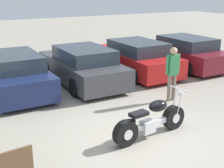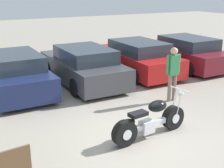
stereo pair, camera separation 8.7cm
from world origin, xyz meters
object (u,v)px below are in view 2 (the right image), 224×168
at_px(parked_car_red, 136,58).
at_px(parked_car_navy, 13,73).
at_px(parked_car_maroon, 184,53).
at_px(parked_car_dark_grey, 83,66).
at_px(motorcycle, 149,121).
at_px(person_standing, 173,70).

bearing_deg(parked_car_red, parked_car_navy, -179.80).
bearing_deg(parked_car_maroon, parked_car_dark_grey, -178.91).
xyz_separation_m(motorcycle, person_standing, (2.08, 1.72, 0.61)).
relative_size(motorcycle, person_standing, 1.26).
distance_m(parked_car_dark_grey, parked_car_maroon, 4.97).
relative_size(parked_car_dark_grey, person_standing, 2.65).
bearing_deg(parked_car_navy, parked_car_dark_grey, -4.94).
height_order(motorcycle, parked_car_navy, parked_car_navy).
distance_m(parked_car_navy, parked_car_red, 4.97).
height_order(parked_car_red, person_standing, person_standing).
bearing_deg(motorcycle, person_standing, 39.70).
bearing_deg(parked_car_red, parked_car_dark_grey, -174.66).
distance_m(parked_car_maroon, person_standing, 4.64).
distance_m(motorcycle, parked_car_maroon, 7.32).
relative_size(parked_car_navy, parked_car_maroon, 1.00).
xyz_separation_m(parked_car_maroon, person_standing, (-3.31, -3.23, 0.37)).
bearing_deg(parked_car_dark_grey, parked_car_navy, 175.06).
bearing_deg(motorcycle, parked_car_maroon, 42.60).
bearing_deg(parked_car_dark_grey, parked_car_red, 5.34).
distance_m(parked_car_dark_grey, parked_car_red, 2.50).
relative_size(motorcycle, parked_car_red, 0.48).
height_order(parked_car_maroon, person_standing, person_standing).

